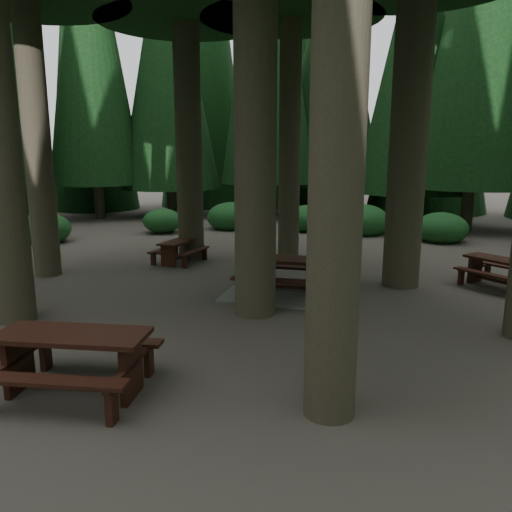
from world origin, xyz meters
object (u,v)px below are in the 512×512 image
Objects in this scene: picnic_table_d at (500,269)px; picnic_table_c at (282,281)px; picnic_table_b at (179,248)px; picnic_table_e at (73,353)px.

picnic_table_c is at bearing -116.58° from picnic_table_d.
picnic_table_d is (4.01, 3.71, 0.17)m from picnic_table_c.
picnic_table_d reaches higher than picnic_table_b.
picnic_table_d is (8.46, 2.66, 0.03)m from picnic_table_b.
picnic_table_c is 5.87m from picnic_table_e.
picnic_table_d is at bearing -87.31° from picnic_table_b.
picnic_table_e is at bearing -107.59° from picnic_table_c.
picnic_table_e is at bearing -159.40° from picnic_table_b.
picnic_table_b is at bearing -141.93° from picnic_table_d.
picnic_table_c is 5.47m from picnic_table_d.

